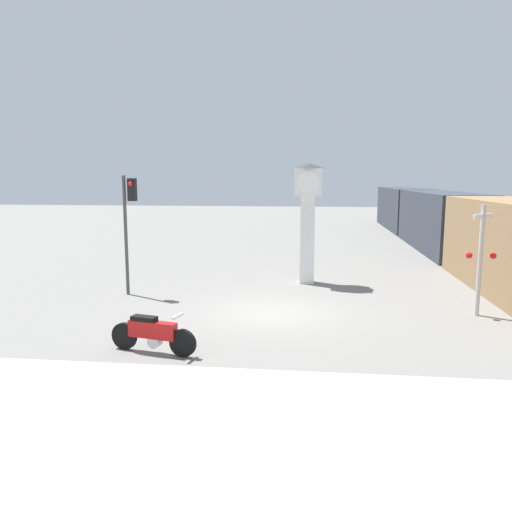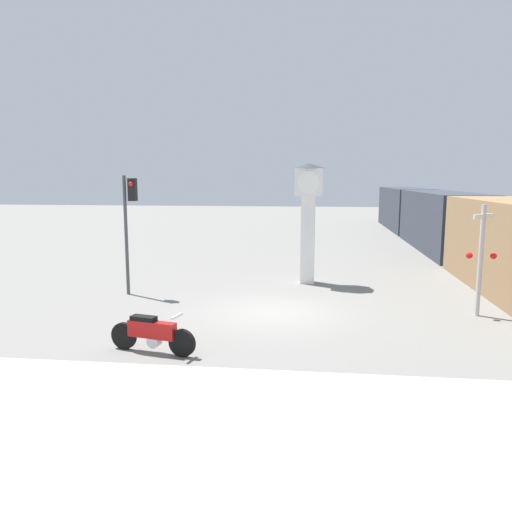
{
  "view_description": "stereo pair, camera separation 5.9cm",
  "coord_description": "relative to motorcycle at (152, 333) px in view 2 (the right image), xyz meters",
  "views": [
    {
      "loc": [
        1.25,
        -15.3,
        4.21
      ],
      "look_at": [
        -0.57,
        0.35,
        1.74
      ],
      "focal_mm": 35.0,
      "sensor_mm": 36.0,
      "label": 1
    },
    {
      "loc": [
        1.31,
        -15.29,
        4.21
      ],
      "look_at": [
        -0.57,
        0.35,
        1.74
      ],
      "focal_mm": 35.0,
      "sensor_mm": 36.0,
      "label": 2
    }
  ],
  "objects": [
    {
      "name": "ground_plane",
      "position": [
        2.59,
        4.04,
        -0.49
      ],
      "size": [
        120.0,
        120.0,
        0.0
      ],
      "primitive_type": "plane",
      "color": "slate"
    },
    {
      "name": "railroad_crossing_signal",
      "position": [
        8.9,
        4.41,
        1.39
      ],
      "size": [
        0.9,
        0.82,
        3.43
      ],
      "color": "#B7B7BC",
      "rests_on": "ground_plane"
    },
    {
      "name": "traffic_light",
      "position": [
        -2.74,
        5.91,
        2.47
      ],
      "size": [
        0.5,
        0.35,
        4.31
      ],
      "color": "#47474C",
      "rests_on": "ground_plane"
    },
    {
      "name": "freight_train",
      "position": [
        11.31,
        19.45,
        1.21
      ],
      "size": [
        2.8,
        37.26,
        3.4
      ],
      "color": "olive",
      "rests_on": "ground_plane"
    },
    {
      "name": "sidewalk_strip",
      "position": [
        2.59,
        -4.0,
        -0.44
      ],
      "size": [
        36.0,
        6.0,
        0.1
      ],
      "color": "#9E998E",
      "rests_on": "ground_plane"
    },
    {
      "name": "clock_tower",
      "position": [
        3.59,
        8.74,
        2.69
      ],
      "size": [
        1.29,
        1.29,
        4.79
      ],
      "color": "white",
      "rests_on": "ground_plane"
    },
    {
      "name": "motorcycle",
      "position": [
        0.0,
        0.0,
        0.0
      ],
      "size": [
        2.26,
        0.71,
        1.01
      ],
      "rotation": [
        0.0,
        0.0,
        -0.23
      ],
      "color": "black",
      "rests_on": "ground_plane"
    }
  ]
}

